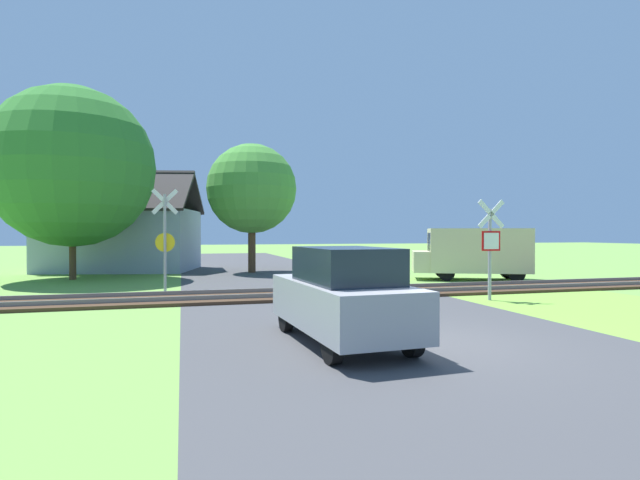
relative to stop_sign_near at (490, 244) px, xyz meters
The scene contains 10 objects.
ground_plane 6.96m from the stop_sign_near, 136.41° to the right, with size 160.00×160.00×0.00m, color #6B9942.
road_asphalt 5.82m from the stop_sign_near, 151.51° to the right, with size 8.28×80.00×0.01m, color #424244.
rail_track 5.72m from the stop_sign_near, 153.35° to the left, with size 60.00×2.60×0.22m.
stop_sign_near is the anchor object (origin of this frame).
crossing_sign_far 10.49m from the stop_sign_near, 155.37° to the left, with size 0.88×0.14×3.53m.
house 20.07m from the stop_sign_near, 127.11° to the left, with size 8.90×7.27×5.47m.
tree_left 17.61m from the stop_sign_near, 141.73° to the left, with size 6.99×6.99×8.42m.
tree_center 14.01m from the stop_sign_near, 113.55° to the left, with size 4.61×4.61×6.63m.
mail_truck 6.85m from the stop_sign_near, 61.28° to the left, with size 5.23×3.64×2.24m.
parked_car 7.58m from the stop_sign_near, 144.38° to the right, with size 1.89×4.10×1.78m.
Camera 1 is at (-4.10, -8.47, 2.04)m, focal length 28.00 mm.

